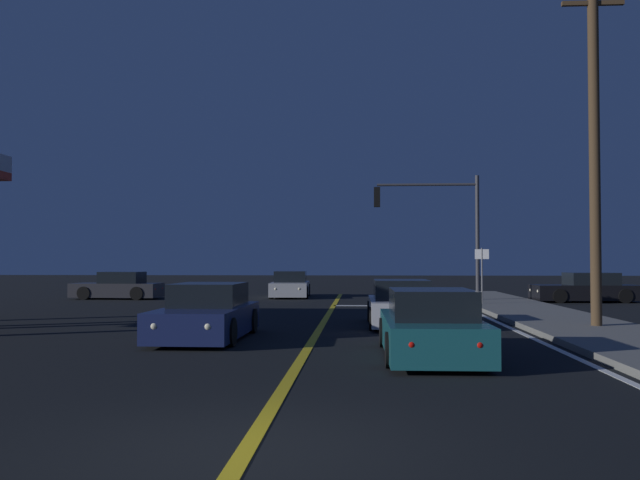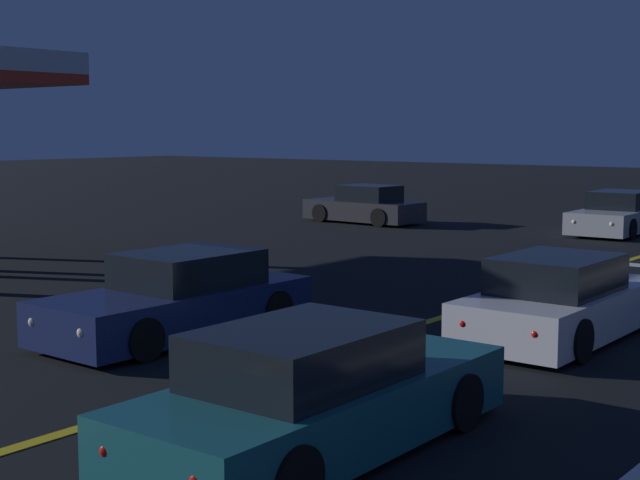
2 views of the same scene
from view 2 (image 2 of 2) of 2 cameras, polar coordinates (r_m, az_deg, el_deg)
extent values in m
cube|color=gold|center=(14.99, 4.00, -5.85)|extent=(0.20, 39.81, 0.01)
cube|color=#B2B5BA|center=(30.88, 17.81, 1.19)|extent=(2.04, 4.57, 0.68)
cube|color=black|center=(31.09, 18.01, 2.33)|extent=(1.68, 2.13, 0.60)
cylinder|color=black|center=(29.31, 18.56, 0.65)|extent=(0.25, 0.65, 0.64)
cylinder|color=black|center=(29.87, 15.39, 0.86)|extent=(0.25, 0.65, 0.64)
cylinder|color=black|center=(32.48, 17.12, 1.27)|extent=(0.25, 0.65, 0.64)
sphere|color=#FFF4CC|center=(28.62, 17.54, 0.95)|extent=(0.18, 0.18, 0.18)
sphere|color=#FFF4CC|center=(29.00, 15.39, 1.09)|extent=(0.18, 0.18, 0.18)
sphere|color=red|center=(33.13, 18.06, 1.68)|extent=(0.14, 0.14, 0.14)
cube|color=#195960|center=(9.66, 0.00, -10.33)|extent=(1.82, 4.70, 0.68)
cube|color=black|center=(9.28, -1.08, -7.19)|extent=(1.55, 2.17, 0.60)
cylinder|color=black|center=(11.28, 1.20, -8.42)|extent=(0.23, 0.64, 0.64)
cylinder|color=black|center=(10.41, 8.69, -9.81)|extent=(0.23, 0.64, 0.64)
cylinder|color=black|center=(9.22, -9.90, -12.06)|extent=(0.23, 0.64, 0.64)
sphere|color=#FFF4CC|center=(11.74, 4.75, -6.83)|extent=(0.18, 0.18, 0.18)
sphere|color=#FFF4CC|center=(11.19, 9.54, -7.59)|extent=(0.18, 0.18, 0.18)
sphere|color=red|center=(8.44, -12.95, -12.50)|extent=(0.14, 0.14, 0.14)
sphere|color=red|center=(7.66, -7.53, -14.42)|extent=(0.14, 0.14, 0.14)
cube|color=silver|center=(15.20, 14.70, -4.21)|extent=(1.82, 4.47, 0.68)
cube|color=black|center=(14.85, 14.36, -2.10)|extent=(1.55, 2.06, 0.60)
cylinder|color=black|center=(16.79, 13.94, -3.56)|extent=(0.22, 0.64, 0.64)
cylinder|color=black|center=(14.35, 9.41, -5.21)|extent=(0.22, 0.64, 0.64)
cylinder|color=black|center=(13.66, 15.61, -5.98)|extent=(0.22, 0.64, 0.64)
sphere|color=#FFF4CC|center=(17.37, 15.86, -2.61)|extent=(0.18, 0.18, 0.18)
sphere|color=red|center=(13.50, 8.86, -5.10)|extent=(0.14, 0.14, 0.14)
sphere|color=red|center=(13.01, 13.15, -5.65)|extent=(0.14, 0.14, 0.14)
cube|color=navy|center=(14.99, -8.84, -4.21)|extent=(1.89, 4.59, 0.68)
cube|color=black|center=(15.07, -8.11, -1.83)|extent=(1.61, 2.12, 0.60)
cylinder|color=black|center=(13.47, -10.82, -6.03)|extent=(0.23, 0.64, 0.64)
cylinder|color=black|center=(14.80, -15.17, -4.99)|extent=(0.23, 0.64, 0.64)
cylinder|color=black|center=(15.41, -2.74, -4.30)|extent=(0.23, 0.64, 0.64)
cylinder|color=black|center=(16.58, -7.22, -3.55)|extent=(0.23, 0.64, 0.64)
sphere|color=#FFF4CC|center=(13.16, -14.36, -5.54)|extent=(0.18, 0.18, 0.18)
sphere|color=#FFF4CC|center=(14.08, -17.16, -4.83)|extent=(0.18, 0.18, 0.18)
sphere|color=red|center=(16.17, -1.59, -3.04)|extent=(0.14, 0.14, 0.14)
sphere|color=red|center=(16.92, -4.54, -2.62)|extent=(0.14, 0.14, 0.14)
cube|color=#2D2D33|center=(32.89, 2.69, 1.84)|extent=(4.34, 1.91, 0.68)
cube|color=black|center=(32.68, 3.05, 2.86)|extent=(2.03, 1.56, 0.60)
cylinder|color=black|center=(33.13, 0.03, 1.67)|extent=(0.65, 0.25, 0.64)
cylinder|color=black|center=(34.34, 1.78, 1.85)|extent=(0.65, 0.25, 0.64)
cylinder|color=black|center=(31.46, 3.68, 1.39)|extent=(0.65, 0.25, 0.64)
cylinder|color=black|center=(32.74, 5.37, 1.58)|extent=(0.65, 0.25, 0.64)
sphere|color=#FFF4CC|center=(33.80, -0.63, 2.11)|extent=(0.18, 0.18, 0.18)
sphere|color=#FFF4CC|center=(34.60, 0.53, 2.22)|extent=(0.18, 0.18, 0.18)
sphere|color=red|center=(31.21, 5.09, 1.70)|extent=(0.14, 0.14, 0.14)
sphere|color=red|center=(32.07, 6.20, 1.82)|extent=(0.14, 0.14, 0.14)
camera|label=1|loc=(9.63, -92.68, -8.65)|focal=38.37mm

